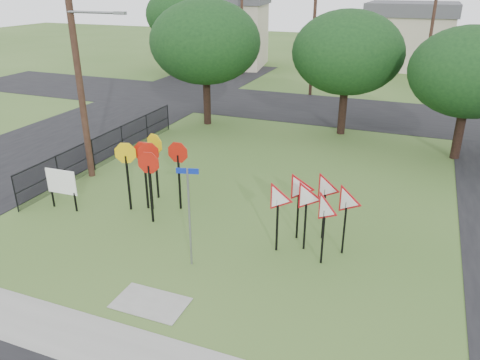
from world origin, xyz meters
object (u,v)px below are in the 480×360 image
(street_name_sign, at_px, (189,211))
(yield_sign_cluster, at_px, (313,200))
(stop_sign_cluster, at_px, (150,160))
(info_board, at_px, (61,183))

(street_name_sign, bearing_deg, yield_sign_cluster, 35.29)
(stop_sign_cluster, distance_m, yield_sign_cluster, 6.33)
(street_name_sign, xyz_separation_m, info_board, (-6.28, 1.62, -0.75))
(stop_sign_cluster, xyz_separation_m, info_board, (-3.19, -1.26, -0.92))
(yield_sign_cluster, bearing_deg, street_name_sign, -144.71)
(street_name_sign, height_order, yield_sign_cluster, street_name_sign)
(stop_sign_cluster, height_order, yield_sign_cluster, stop_sign_cluster)
(stop_sign_cluster, bearing_deg, info_board, -158.40)
(street_name_sign, relative_size, stop_sign_cluster, 1.18)
(stop_sign_cluster, relative_size, info_board, 1.67)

